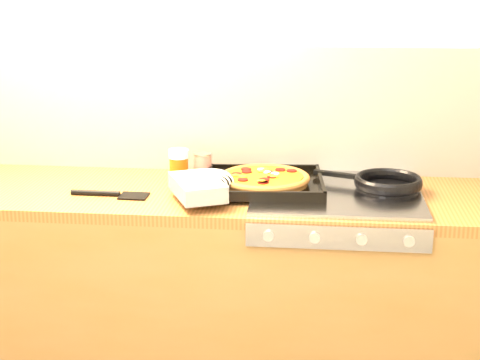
# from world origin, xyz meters

# --- Properties ---
(room_shell) EXTENTS (3.20, 3.20, 3.20)m
(room_shell) POSITION_xyz_m (0.00, 1.39, 1.15)
(room_shell) COLOR white
(room_shell) RESTS_ON ground
(counter_run) EXTENTS (3.20, 0.62, 0.90)m
(counter_run) POSITION_xyz_m (0.00, 1.10, 0.45)
(counter_run) COLOR brown
(counter_run) RESTS_ON ground
(stovetop) EXTENTS (0.60, 0.56, 0.02)m
(stovetop) POSITION_xyz_m (0.45, 1.10, 0.91)
(stovetop) COLOR #959499
(stovetop) RESTS_ON counter_run
(pizza_on_tray) EXTENTS (0.57, 0.52, 0.07)m
(pizza_on_tray) POSITION_xyz_m (0.12, 1.08, 0.95)
(pizza_on_tray) COLOR black
(pizza_on_tray) RESTS_ON stovetop
(frying_pan) EXTENTS (0.43, 0.32, 0.04)m
(frying_pan) POSITION_xyz_m (0.63, 1.14, 0.94)
(frying_pan) COLOR black
(frying_pan) RESTS_ON stovetop
(tomato_can) EXTENTS (0.08, 0.08, 0.10)m
(tomato_can) POSITION_xyz_m (-0.07, 1.26, 0.95)
(tomato_can) COLOR maroon
(tomato_can) RESTS_ON counter_run
(juice_glass) EXTENTS (0.10, 0.10, 0.13)m
(juice_glass) POSITION_xyz_m (-0.15, 1.21, 0.96)
(juice_glass) COLOR #E4470D
(juice_glass) RESTS_ON counter_run
(wooden_spoon) EXTENTS (0.29, 0.14, 0.02)m
(wooden_spoon) POSITION_xyz_m (0.11, 1.33, 0.91)
(wooden_spoon) COLOR olive
(wooden_spoon) RESTS_ON counter_run
(black_spatula) EXTENTS (0.28, 0.09, 0.02)m
(black_spatula) POSITION_xyz_m (-0.36, 0.99, 0.91)
(black_spatula) COLOR black
(black_spatula) RESTS_ON counter_run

